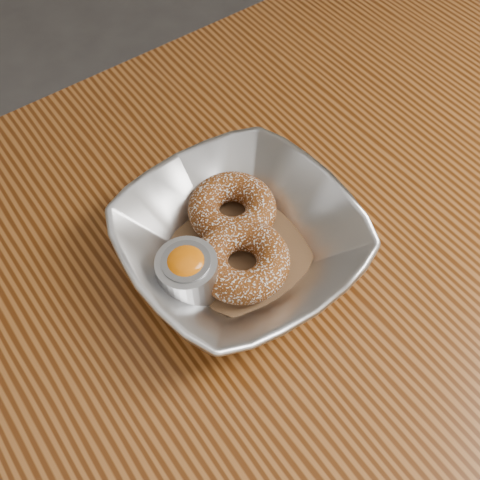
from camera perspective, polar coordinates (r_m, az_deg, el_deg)
ground_plane at (r=1.29m, az=4.51°, el=-19.71°), size 4.00×4.00×0.00m
table at (r=0.68m, az=8.11°, el=-6.08°), size 1.20×0.80×0.75m
serving_bowl at (r=0.56m, az=0.00°, el=-0.08°), size 0.23×0.23×0.06m
parchment at (r=0.58m, az=-0.00°, el=-1.16°), size 0.20×0.20×0.00m
donut_back at (r=0.59m, az=-0.79°, el=3.16°), size 0.10×0.10×0.03m
donut_front at (r=0.55m, az=0.22°, el=-2.09°), size 0.10×0.10×0.03m
ramekin at (r=0.54m, az=-5.35°, el=-3.36°), size 0.06×0.06×0.06m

